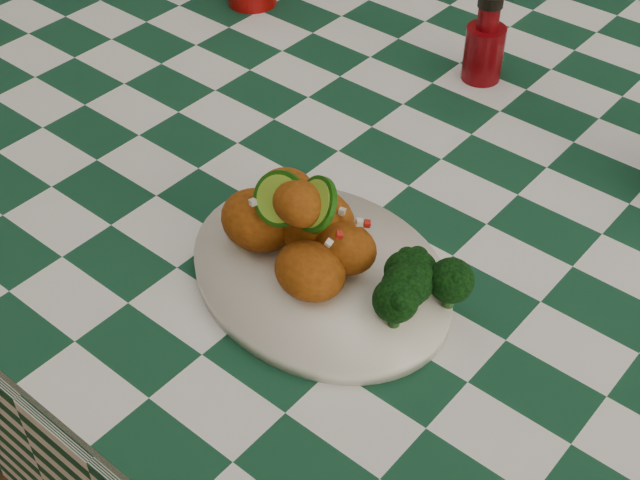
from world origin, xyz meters
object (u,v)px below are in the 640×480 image
Objects in this scene: ketchup_bottle at (486,38)px; plate at (320,274)px; wooden_chair_left at (516,41)px; fried_chicken_pile at (306,224)px; dining_table at (417,375)px.

plate is at bearing -79.03° from ketchup_bottle.
wooden_chair_left reaches higher than plate.
fried_chicken_pile is 1.28× the size of ketchup_bottle.
dining_table is 0.47m from plate.
ketchup_bottle is (-0.06, 0.18, 0.45)m from dining_table.
plate is 0.06m from fried_chicken_pile.
wooden_chair_left is (-0.31, 1.01, -0.35)m from fried_chicken_pile.
fried_chicken_pile reaches higher than plate.
fried_chicken_pile is 0.15× the size of wooden_chair_left.
dining_table is at bearing 90.96° from fried_chicken_pile.
plate is (0.02, -0.25, 0.40)m from dining_table.
fried_chicken_pile is 1.11m from wooden_chair_left.
dining_table is 0.83m from wooden_chair_left.
fried_chicken_pile is at bearing -81.25° from ketchup_bottle.
ketchup_bottle is 0.72m from wooden_chair_left.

